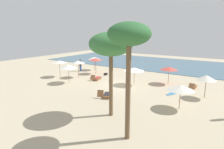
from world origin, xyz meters
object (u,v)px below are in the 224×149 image
(umbrella_1, at_px, (94,58))
(palm_1, at_px, (129,38))
(umbrella_2, at_px, (68,66))
(lounger_1, at_px, (97,78))
(person_0, at_px, (80,65))
(umbrella_7, at_px, (181,88))
(lounger_2, at_px, (193,87))
(umbrella_4, at_px, (59,62))
(umbrella_8, at_px, (134,69))
(umbrella_0, at_px, (206,78))
(umbrella_5, at_px, (169,68))
(surfboard, at_px, (174,93))
(palm_3, at_px, (111,45))
(lounger_0, at_px, (106,95))
(umbrella_6, at_px, (78,62))
(dog, at_px, (106,74))
(umbrella_3, at_px, (96,59))

(umbrella_1, bearing_deg, palm_1, -46.54)
(umbrella_2, bearing_deg, lounger_1, 58.52)
(person_0, bearing_deg, umbrella_7, -22.26)
(lounger_2, bearing_deg, palm_1, -95.30)
(umbrella_4, height_order, umbrella_8, umbrella_4)
(umbrella_0, bearing_deg, umbrella_2, -167.93)
(umbrella_5, xyz_separation_m, palm_1, (1.64, -13.03, 3.88))
(umbrella_0, height_order, umbrella_5, umbrella_0)
(surfboard, bearing_deg, palm_3, -107.55)
(umbrella_5, bearing_deg, umbrella_7, -66.35)
(umbrella_7, distance_m, lounger_2, 6.62)
(person_0, bearing_deg, umbrella_4, -87.06)
(lounger_0, bearing_deg, surfboard, 42.41)
(umbrella_6, relative_size, umbrella_7, 1.08)
(umbrella_4, relative_size, dog, 3.14)
(umbrella_5, xyz_separation_m, lounger_2, (2.81, -0.49, -1.69))
(umbrella_6, relative_size, umbrella_8, 1.01)
(umbrella_1, relative_size, palm_1, 0.32)
(umbrella_8, distance_m, palm_1, 12.14)
(umbrella_3, distance_m, palm_1, 17.99)
(umbrella_3, distance_m, dog, 2.59)
(umbrella_6, bearing_deg, lounger_1, 5.16)
(lounger_1, bearing_deg, umbrella_7, -18.83)
(umbrella_1, relative_size, umbrella_5, 1.02)
(umbrella_7, bearing_deg, person_0, 157.74)
(umbrella_1, height_order, umbrella_2, umbrella_2)
(lounger_0, relative_size, palm_3, 0.28)
(umbrella_7, bearing_deg, umbrella_0, 71.41)
(umbrella_6, relative_size, surfboard, 0.98)
(palm_1, bearing_deg, umbrella_8, 114.71)
(umbrella_3, height_order, umbrella_7, umbrella_3)
(palm_3, bearing_deg, umbrella_1, 132.24)
(umbrella_0, bearing_deg, palm_1, -105.03)
(lounger_2, xyz_separation_m, palm_3, (-3.69, -10.41, 4.98))
(umbrella_5, bearing_deg, umbrella_2, -148.82)
(person_0, distance_m, surfboard, 15.52)
(umbrella_2, relative_size, palm_3, 0.37)
(umbrella_2, distance_m, umbrella_5, 11.75)
(surfboard, bearing_deg, umbrella_4, -175.20)
(person_0, xyz_separation_m, surfboard, (15.18, -3.10, -0.91))
(umbrella_0, height_order, surfboard, umbrella_0)
(umbrella_8, xyz_separation_m, lounger_1, (-5.05, -0.48, -1.65))
(umbrella_0, bearing_deg, person_0, 170.77)
(lounger_2, xyz_separation_m, dog, (-11.59, 0.25, 0.01))
(lounger_1, height_order, lounger_2, same)
(umbrella_5, bearing_deg, person_0, -179.63)
(person_0, distance_m, palm_1, 20.58)
(lounger_0, relative_size, lounger_1, 0.96)
(umbrella_3, xyz_separation_m, umbrella_8, (7.34, -2.32, -0.29))
(umbrella_4, bearing_deg, umbrella_6, 25.34)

